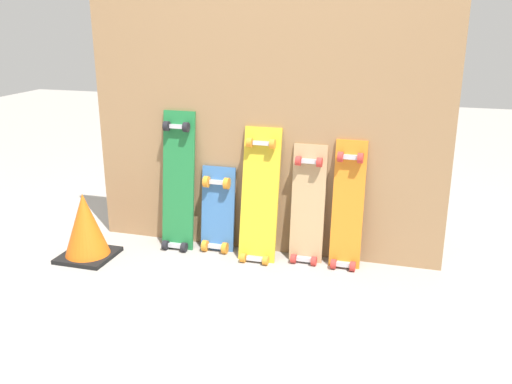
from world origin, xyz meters
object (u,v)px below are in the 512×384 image
object	(u,v)px
skateboard_yellow	(259,201)
traffic_cone	(85,227)
skateboard_green	(178,187)
skateboard_orange	(347,211)
skateboard_blue	(218,214)
skateboard_natural	(307,210)

from	to	relation	value
skateboard_yellow	traffic_cone	bearing A→B (deg)	-162.86
skateboard_green	skateboard_orange	xyz separation A→B (m)	(1.01, 0.01, -0.06)
skateboard_yellow	skateboard_green	bearing A→B (deg)	177.61
skateboard_green	skateboard_yellow	world-z (taller)	skateboard_green
skateboard_orange	skateboard_green	bearing A→B (deg)	-179.44
skateboard_blue	skateboard_yellow	distance (m)	0.30
skateboard_natural	traffic_cone	xyz separation A→B (m)	(-1.23, -0.33, -0.11)
skateboard_green	skateboard_natural	world-z (taller)	skateboard_green
skateboard_green	skateboard_blue	size ratio (longest dim) A/B	1.57
skateboard_blue	traffic_cone	bearing A→B (deg)	-153.92
skateboard_blue	skateboard_natural	size ratio (longest dim) A/B	0.77
skateboard_green	traffic_cone	world-z (taller)	skateboard_green
skateboard_green	skateboard_natural	xyz separation A→B (m)	(0.78, 0.02, -0.08)
skateboard_orange	skateboard_yellow	bearing A→B (deg)	-176.40
skateboard_green	skateboard_orange	bearing A→B (deg)	0.56
skateboard_green	skateboard_blue	xyz separation A→B (m)	(0.24, 0.02, -0.16)
skateboard_green	skateboard_natural	size ratio (longest dim) A/B	1.20
traffic_cone	skateboard_blue	bearing A→B (deg)	26.08
skateboard_natural	traffic_cone	size ratio (longest dim) A/B	1.89
skateboard_yellow	skateboard_natural	size ratio (longest dim) A/B	1.12
skateboard_natural	traffic_cone	bearing A→B (deg)	-164.84
skateboard_green	skateboard_orange	world-z (taller)	skateboard_green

